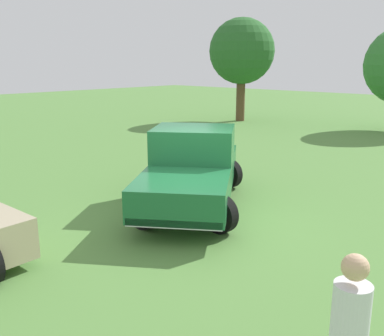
# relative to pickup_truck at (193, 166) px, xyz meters

# --- Properties ---
(ground_plane) EXTENTS (80.00, 80.00, 0.00)m
(ground_plane) POSITION_rel_pickup_truck_xyz_m (0.79, -0.86, -0.93)
(ground_plane) COLOR #54843D
(pickup_truck) EXTENTS (4.33, 5.13, 1.80)m
(pickup_truck) POSITION_rel_pickup_truck_xyz_m (0.00, 0.00, 0.00)
(pickup_truck) COLOR black
(pickup_truck) RESTS_ON ground_plane
(person_bystander) EXTENTS (0.43, 0.43, 1.75)m
(person_bystander) POSITION_rel_pickup_truck_xyz_m (5.40, -3.94, 0.06)
(person_bystander) COLOR black
(person_bystander) RESTS_ON ground_plane
(tree_far_center) EXTENTS (3.63, 3.63, 5.69)m
(tree_far_center) POSITION_rel_pickup_truck_xyz_m (-8.13, 12.96, 2.92)
(tree_far_center) COLOR brown
(tree_far_center) RESTS_ON ground_plane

